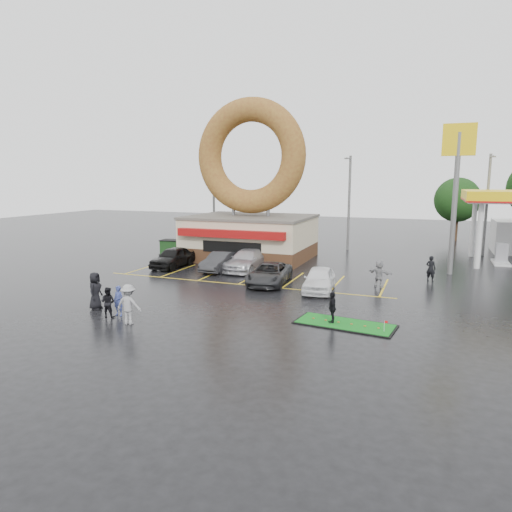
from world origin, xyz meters
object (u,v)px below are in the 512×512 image
(donut_shop, at_px, (250,207))
(car_dgrey, at_px, (220,261))
(streetlight_left, at_px, (213,199))
(car_white, at_px, (319,279))
(person_blue, at_px, (118,301))
(car_silver, at_px, (247,260))
(putting_green, at_px, (345,324))
(person_cameraman, at_px, (332,308))
(car_black, at_px, (173,257))
(dumpster, at_px, (172,248))
(streetlight_mid, at_px, (349,200))
(streetlight_right, at_px, (487,202))
(shell_sign, at_px, (457,171))
(car_grey, at_px, (269,274))

(donut_shop, distance_m, car_dgrey, 7.01)
(car_dgrey, bearing_deg, streetlight_left, 120.43)
(car_white, height_order, person_blue, person_blue)
(car_silver, distance_m, putting_green, 14.08)
(car_silver, height_order, person_cameraman, person_cameraman)
(car_black, relative_size, dumpster, 2.57)
(streetlight_mid, bearing_deg, person_cameraman, -81.62)
(donut_shop, distance_m, streetlight_right, 21.00)
(car_dgrey, relative_size, person_blue, 2.80)
(streetlight_right, distance_m, car_black, 27.81)
(donut_shop, relative_size, streetlight_left, 1.50)
(car_black, bearing_deg, car_silver, 10.75)
(streetlight_left, bearing_deg, streetlight_mid, 4.09)
(car_white, bearing_deg, car_black, 157.56)
(car_white, bearing_deg, shell_sign, 41.06)
(car_dgrey, height_order, person_blue, person_blue)
(putting_green, bearing_deg, shell_sign, 71.25)
(person_cameraman, bearing_deg, streetlight_right, 143.01)
(person_blue, xyz_separation_m, dumpster, (-7.50, 17.17, -0.11))
(person_blue, relative_size, putting_green, 0.32)
(car_silver, bearing_deg, car_dgrey, -151.18)
(car_dgrey, relative_size, putting_green, 0.88)
(streetlight_mid, bearing_deg, car_dgrey, -116.94)
(streetlight_left, bearing_deg, donut_shop, -44.78)
(car_grey, bearing_deg, car_white, -17.25)
(car_grey, xyz_separation_m, person_blue, (-4.71, -9.37, 0.08))
(car_dgrey, bearing_deg, car_white, -20.89)
(donut_shop, distance_m, car_silver, 6.43)
(shell_sign, height_order, car_silver, shell_sign)
(shell_sign, height_order, person_cameraman, shell_sign)
(person_cameraman, bearing_deg, car_grey, -158.29)
(person_cameraman, bearing_deg, dumpster, -147.09)
(car_silver, distance_m, dumpster, 9.91)
(car_grey, bearing_deg, dumpster, 141.85)
(putting_green, bearing_deg, car_dgrey, 139.28)
(car_grey, height_order, putting_green, car_grey)
(car_white, distance_m, person_blue, 11.93)
(streetlight_right, relative_size, person_cameraman, 5.78)
(person_blue, bearing_deg, putting_green, 17.55)
(streetlight_right, bearing_deg, person_cameraman, -109.24)
(streetlight_mid, xyz_separation_m, car_white, (1.38, -17.42, -4.04))
(streetlight_mid, relative_size, car_dgrey, 2.11)
(person_blue, bearing_deg, person_cameraman, 18.08)
(streetlight_right, relative_size, car_black, 1.95)
(donut_shop, bearing_deg, streetlight_right, 25.21)
(car_black, distance_m, dumpster, 6.04)
(car_black, height_order, car_grey, car_black)
(car_white, distance_m, dumpster, 17.87)
(putting_green, bearing_deg, streetlight_mid, 99.87)
(streetlight_left, bearing_deg, shell_sign, -18.99)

